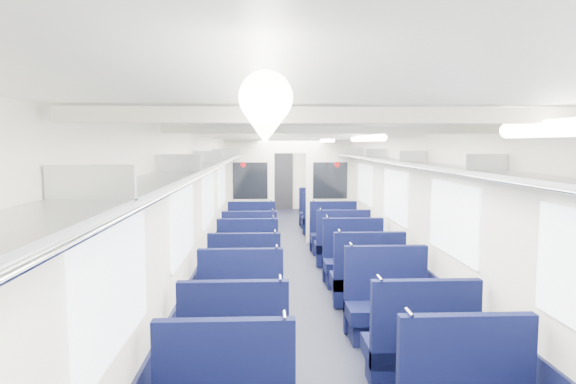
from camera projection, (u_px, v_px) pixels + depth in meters
floor at (300, 280)px, 8.15m from camera, size 2.80×18.00×0.01m
ceiling at (300, 134)px, 7.92m from camera, size 2.80×18.00×0.01m
wall_left at (212, 209)px, 7.97m from camera, size 0.02×18.00×2.35m
dado_left at (213, 260)px, 8.05m from camera, size 0.03×17.90×0.70m
wall_right at (386, 208)px, 8.10m from camera, size 0.02×18.00×2.35m
dado_right at (385, 258)px, 8.18m from camera, size 0.03×17.90×0.70m
wall_far at (281, 174)px, 16.98m from camera, size 2.80×0.02×2.35m
luggage_rack_left at (223, 158)px, 7.90m from camera, size 0.36×17.40×0.18m
luggage_rack_right at (376, 158)px, 8.01m from camera, size 0.36×17.40×0.18m
windows at (302, 196)px, 7.56m from camera, size 2.78×15.60×0.75m
ceiling_fittings at (301, 138)px, 7.67m from camera, size 2.70×16.06×0.11m
end_door at (282, 180)px, 16.94m from camera, size 0.75×0.06×2.00m
bulkhead at (290, 188)px, 11.06m from camera, size 2.80×0.10×2.35m
seat_8 at (235, 355)px, 4.48m from camera, size 0.95×0.53×1.07m
seat_9 at (420, 353)px, 4.52m from camera, size 0.95×0.53×1.07m
seat_10 at (240, 315)px, 5.53m from camera, size 0.95×0.53×1.07m
seat_11 at (388, 310)px, 5.70m from camera, size 0.95×0.53×1.07m
seat_12 at (245, 283)px, 6.77m from camera, size 0.95×0.53×1.07m
seat_13 at (367, 282)px, 6.85m from camera, size 0.95×0.53×1.07m
seat_14 at (248, 265)px, 7.78m from camera, size 0.95×0.53×1.07m
seat_15 at (354, 264)px, 7.85m from camera, size 0.95×0.53×1.07m
seat_16 at (250, 250)px, 8.92m from camera, size 0.95×0.53×1.07m
seat_17 at (342, 248)px, 9.07m from camera, size 0.95×0.53×1.07m
seat_18 at (252, 237)px, 10.12m from camera, size 0.95×0.53×1.07m
seat_19 at (334, 237)px, 10.15m from camera, size 0.95×0.53×1.07m
seat_20 at (254, 221)px, 12.30m from camera, size 0.95×0.53×1.07m
seat_21 at (322, 221)px, 12.28m from camera, size 0.95×0.53×1.07m
seat_22 at (255, 215)px, 13.21m from camera, size 0.95×0.53×1.07m
seat_23 at (317, 215)px, 13.32m from camera, size 0.95×0.53×1.07m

